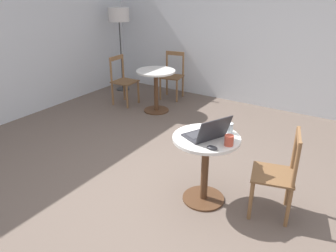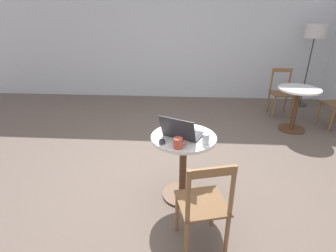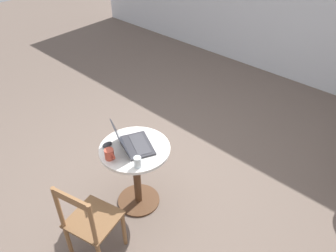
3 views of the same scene
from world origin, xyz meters
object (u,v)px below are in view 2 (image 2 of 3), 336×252
Objects in this scene: chair_mid_back at (281,93)px; mug at (178,143)px; chair_near_front at (204,206)px; floor_lamp at (315,35)px; mouse at (162,141)px; laptop at (182,132)px; drinking_glass at (206,139)px; cafe_table_mid at (297,101)px; cafe_table_near at (183,154)px.

chair_mid_back is 7.09× the size of mug.
chair_near_front is 0.54× the size of floor_lamp.
mug is (0.16, -0.09, 0.03)m from mouse.
chair_near_front is 1.89× the size of laptop.
chair_mid_back is 0.54× the size of floor_lamp.
mug is (-0.22, 0.42, 0.34)m from chair_near_front.
drinking_glass is at bearing -124.54° from floor_lamp.
mouse is (-2.03, -2.01, 0.22)m from cafe_table_mid.
floor_lamp is 4.07m from laptop.
drinking_glass is at bearing 21.64° from mug.
chair_near_front and chair_mid_back have the same top height.
laptop is 4.60× the size of drinking_glass.
chair_mid_back is at bearing 54.73° from cafe_table_near.
mouse is 0.82× the size of mug.
chair_near_front is 7.09× the size of mug.
cafe_table_near is 0.83× the size of chair_near_front.
floor_lamp is at bearing 63.59° from cafe_table_mid.
cafe_table_mid is at bearing 56.68° from chair_near_front.
cafe_table_mid is 7.20× the size of drinking_glass.
chair_near_front reaches higher than cafe_table_near.
floor_lamp reaches higher than chair_near_front.
laptop reaches higher than chair_mid_back.
floor_lamp is at bearing 51.85° from cafe_table_near.
chair_near_front reaches higher than mouse.
chair_near_front is 8.68× the size of mouse.
cafe_table_mid is at bearing 45.38° from cafe_table_near.
mug reaches higher than cafe_table_near.
laptop is (-0.02, -0.01, 0.26)m from cafe_table_near.
cafe_table_near is 7.20× the size of drinking_glass.
laptop is at bearing -154.89° from cafe_table_near.
mug is at bearing -158.36° from drinking_glass.
cafe_table_near is at bearing 37.69° from mouse.
laptop is (-1.85, -1.86, 0.26)m from cafe_table_mid.
floor_lamp is 3.52× the size of laptop.
cafe_table_near is 1.57× the size of laptop.
drinking_glass reaches higher than mug.
floor_lamp is 4.27m from mug.
floor_lamp is (2.47, 3.14, 0.91)m from cafe_table_near.
laptop reaches higher than mouse.
floor_lamp is 4.05m from drinking_glass.
laptop is 3.75× the size of mug.
chair_mid_back reaches higher than mouse.
chair_mid_back is 8.68× the size of drinking_glass.
cafe_table_near is 1.00× the size of cafe_table_mid.
laptop is at bearing 83.23° from mug.
cafe_table_near is 5.87× the size of mug.
chair_near_front is at bearing -93.48° from drinking_glass.
chair_near_front is 1.00× the size of chair_mid_back.
chair_near_front is 0.70m from mouse.
chair_mid_back is 1.32m from floor_lamp.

